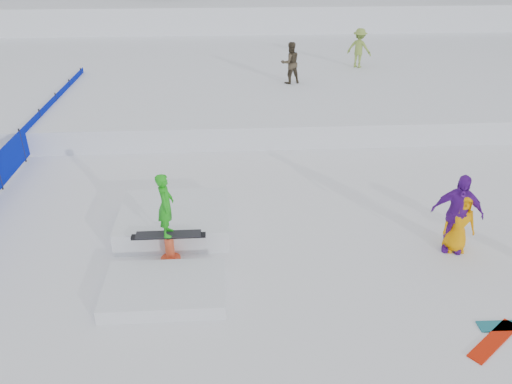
{
  "coord_description": "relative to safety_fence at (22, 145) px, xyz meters",
  "views": [
    {
      "loc": [
        -0.15,
        -8.22,
        6.5
      ],
      "look_at": [
        0.5,
        2.0,
        1.1
      ],
      "focal_mm": 35.0,
      "sensor_mm": 36.0,
      "label": 1
    }
  ],
  "objects": [
    {
      "name": "ground",
      "position": [
        6.5,
        -6.6,
        -0.55
      ],
      "size": [
        120.0,
        120.0,
        0.0
      ],
      "primitive_type": "plane",
      "color": "white"
    },
    {
      "name": "snow_berm",
      "position": [
        6.5,
        23.4,
        0.65
      ],
      "size": [
        60.0,
        14.0,
        2.4
      ],
      "primitive_type": "cube",
      "color": "white",
      "rests_on": "ground"
    },
    {
      "name": "snow_midrise",
      "position": [
        6.5,
        9.4,
        -0.15
      ],
      "size": [
        50.0,
        18.0,
        0.8
      ],
      "primitive_type": "cube",
      "color": "white",
      "rests_on": "ground"
    },
    {
      "name": "safety_fence",
      "position": [
        0.0,
        0.0,
        0.0
      ],
      "size": [
        0.05,
        16.0,
        1.1
      ],
      "color": "#0112A2",
      "rests_on": "ground"
    },
    {
      "name": "walker_olive",
      "position": [
        9.06,
        5.67,
        1.09
      ],
      "size": [
        0.96,
        0.84,
        1.68
      ],
      "primitive_type": "imported",
      "rotation": [
        0.0,
        0.0,
        3.43
      ],
      "color": "#403626",
      "rests_on": "snow_midrise"
    },
    {
      "name": "walker_ygreen",
      "position": [
        12.56,
        8.18,
        1.13
      ],
      "size": [
        1.31,
        1.16,
        1.75
      ],
      "primitive_type": "imported",
      "rotation": [
        0.0,
        0.0,
        2.56
      ],
      "color": "#82A13E",
      "rests_on": "snow_midrise"
    },
    {
      "name": "spectator_purple",
      "position": [
        11.39,
        -5.6,
        0.39
      ],
      "size": [
        1.19,
        0.79,
        1.89
      ],
      "primitive_type": "imported",
      "rotation": [
        0.0,
        0.0,
        -0.32
      ],
      "color": "#6218A2",
      "rests_on": "ground"
    },
    {
      "name": "spectator_yellow",
      "position": [
        11.48,
        -5.62,
        0.17
      ],
      "size": [
        0.74,
        0.52,
        1.44
      ],
      "primitive_type": "imported",
      "rotation": [
        0.0,
        0.0,
        -0.09
      ],
      "color": "#F09502",
      "rests_on": "ground"
    },
    {
      "name": "loose_board_red",
      "position": [
        11.0,
        -8.48,
        -0.54
      ],
      "size": [
        1.28,
        1.07,
        0.03
      ],
      "primitive_type": "cube",
      "rotation": [
        0.0,
        0.0,
        0.65
      ],
      "color": "red",
      "rests_on": "ground"
    },
    {
      "name": "jib_rail_feature",
      "position": [
        5.04,
        -5.05,
        -0.25
      ],
      "size": [
        2.6,
        4.4,
        2.11
      ],
      "color": "white",
      "rests_on": "ground"
    }
  ]
}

